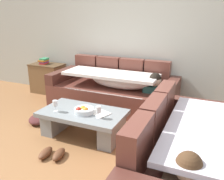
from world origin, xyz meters
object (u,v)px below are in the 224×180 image
Objects in this scene: couch_along_wall at (114,90)px; couch_near_window at (186,156)px; fruit_bowl at (84,110)px; coffee_table at (83,120)px; pair_of_shoes at (52,154)px; crumpled_garment at (39,119)px; book_stack_on_cabinet at (44,61)px; open_magazine at (99,113)px; wine_glass_near_left at (55,104)px; wine_glass_near_right at (98,110)px; side_cabinet at (48,78)px.

couch_along_wall is 2.24m from couch_near_window.
couch_near_window is 1.50m from fruit_bowl.
coffee_table is 3.57× the size of pair_of_shoes.
couch_along_wall reaches higher than crumpled_garment.
book_stack_on_cabinet is (-1.83, 1.45, 0.28)m from fruit_bowl.
coffee_table is at bearing -38.07° from book_stack_on_cabinet.
couch_along_wall reaches higher than open_magazine.
couch_along_wall is at bearing -7.22° from book_stack_on_cabinet.
coffee_table is at bearing 83.13° from pair_of_shoes.
wine_glass_near_left is 0.66m from wine_glass_near_right.
crumpled_garment is (-1.19, 0.19, -0.44)m from wine_glass_near_right.
crumpled_garment is at bearing 76.60° from couch_near_window.
open_magazine is at bearing 18.05° from wine_glass_near_left.
couch_near_window is at bearing -17.55° from wine_glass_near_right.
couch_near_window reaches higher than fruit_bowl.
fruit_bowl is at bearing 73.20° from couch_near_window.
wine_glass_near_right is at bearing -9.17° from crumpled_garment.
wine_glass_near_right is 0.42× the size of crumpled_garment.
book_stack_on_cabinet is at bearing 166.08° from open_magazine.
open_magazine is 2.40m from side_cabinet.
wine_glass_near_right is (-1.18, 0.37, 0.16)m from couch_near_window.
fruit_bowl is at bearing 15.66° from wine_glass_near_left.
couch_along_wall is 1.94× the size of coffee_table.
fruit_bowl is 2.29m from side_cabinet.
wine_glass_near_right is 2.59m from book_stack_on_cabinet.
book_stack_on_cabinet is (-0.07, -0.00, 0.38)m from side_cabinet.
fruit_bowl is at bearing 166.64° from wine_glass_near_right.
fruit_bowl is 1.69× the size of wine_glass_near_right.
book_stack_on_cabinet is (-1.44, 1.56, 0.21)m from wine_glass_near_left.
wine_glass_near_left is at bearing -164.34° from fruit_bowl.
wine_glass_near_left reaches higher than crumpled_garment.
book_stack_on_cabinet reaches higher than crumpled_garment.
couch_along_wall is 14.04× the size of wine_glass_near_right.
couch_near_window is at bearing -10.03° from wine_glass_near_left.
wine_glass_near_left is (-0.39, -0.11, 0.08)m from fruit_bowl.
side_cabinet is at bearing 140.58° from fruit_bowl.
side_cabinet reaches higher than fruit_bowl.
pair_of_shoes is (-0.32, -0.67, -0.34)m from open_magazine.
side_cabinet is (-1.72, 1.40, 0.08)m from coffee_table.
couch_along_wall is 1.23m from fruit_bowl.
wine_glass_near_left is 2.14m from book_stack_on_cabinet.
crumpled_garment is at bearing 170.83° from wine_glass_near_right.
couch_along_wall is 1.17× the size of couch_near_window.
couch_near_window is at bearing -29.95° from book_stack_on_cabinet.
book_stack_on_cabinet reaches higher than open_magazine.
wine_glass_near_left is 0.63m from open_magazine.
pair_of_shoes is at bearing -50.01° from book_stack_on_cabinet.
couch_along_wall is 11.19× the size of book_stack_on_cabinet.
couch_along_wall is 1.18m from open_magazine.
book_stack_on_cabinet reaches higher than fruit_bowl.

